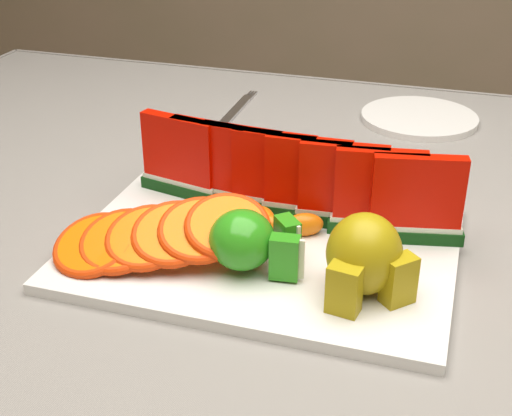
# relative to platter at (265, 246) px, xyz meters

# --- Properties ---
(table) EXTENTS (1.40, 0.90, 0.75)m
(table) POSITION_rel_platter_xyz_m (0.04, 0.10, -0.11)
(table) COLOR #4A371C
(table) RESTS_ON ground
(tablecloth) EXTENTS (1.53, 1.03, 0.20)m
(tablecloth) POSITION_rel_platter_xyz_m (0.04, 0.10, -0.05)
(tablecloth) COLOR gray
(tablecloth) RESTS_ON table
(platter) EXTENTS (0.40, 0.30, 0.01)m
(platter) POSITION_rel_platter_xyz_m (0.00, 0.00, 0.00)
(platter) COLOR silver
(platter) RESTS_ON tablecloth
(apple_cluster) EXTENTS (0.11, 0.09, 0.06)m
(apple_cluster) POSITION_rel_platter_xyz_m (0.00, -0.06, 0.04)
(apple_cluster) COLOR #31930F
(apple_cluster) RESTS_ON platter
(pear_cluster) EXTENTS (0.09, 0.09, 0.08)m
(pear_cluster) POSITION_rel_platter_xyz_m (0.12, -0.06, 0.04)
(pear_cluster) COLOR #A38C1D
(pear_cluster) RESTS_ON platter
(side_plate) EXTENTS (0.23, 0.23, 0.01)m
(side_plate) POSITION_rel_platter_xyz_m (0.12, 0.45, -0.00)
(side_plate) COLOR silver
(side_plate) RESTS_ON tablecloth
(fork) EXTENTS (0.02, 0.20, 0.00)m
(fork) POSITION_rel_platter_xyz_m (-0.17, 0.40, -0.00)
(fork) COLOR silver
(fork) RESTS_ON tablecloth
(watermelon_row) EXTENTS (0.39, 0.07, 0.10)m
(watermelon_row) POSITION_rel_platter_xyz_m (0.01, 0.06, 0.05)
(watermelon_row) COLOR #0A3511
(watermelon_row) RESTS_ON platter
(orange_fan_front) EXTENTS (0.24, 0.15, 0.06)m
(orange_fan_front) POSITION_rel_platter_xyz_m (-0.09, -0.07, 0.03)
(orange_fan_front) COLOR #E06802
(orange_fan_front) RESTS_ON platter
(orange_fan_back) EXTENTS (0.34, 0.12, 0.05)m
(orange_fan_back) POSITION_rel_platter_xyz_m (0.01, 0.12, 0.03)
(orange_fan_back) COLOR #E06802
(orange_fan_back) RESTS_ON platter
(tangerine_segments) EXTENTS (0.16, 0.06, 0.03)m
(tangerine_segments) POSITION_rel_platter_xyz_m (-0.03, 0.02, 0.02)
(tangerine_segments) COLOR orange
(tangerine_segments) RESTS_ON platter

